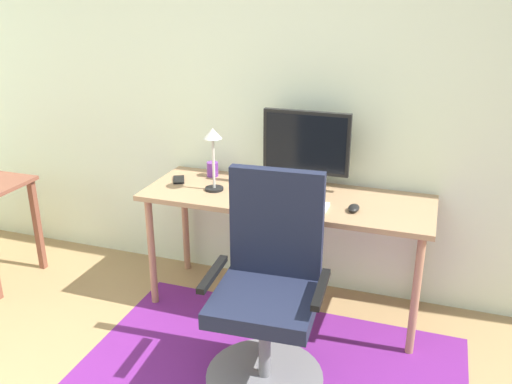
{
  "coord_description": "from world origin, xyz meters",
  "views": [
    {
      "loc": [
        0.94,
        -1.0,
        1.88
      ],
      "look_at": [
        0.05,
        1.59,
        0.84
      ],
      "focal_mm": 38.03,
      "sensor_mm": 36.0,
      "label": 1
    }
  ],
  "objects_px": {
    "desk_lamp": "(213,146)",
    "office_chair": "(268,305)",
    "keyboard": "(290,203)",
    "computer_mouse": "(354,208)",
    "cell_phone": "(179,180)",
    "desk": "(286,207)",
    "coffee_cup": "(213,169)",
    "monitor": "(306,145)"
  },
  "relations": [
    {
      "from": "office_chair",
      "to": "keyboard",
      "type": "bearing_deg",
      "value": 91.38
    },
    {
      "from": "cell_phone",
      "to": "coffee_cup",
      "type": "bearing_deg",
      "value": 14.32
    },
    {
      "from": "keyboard",
      "to": "desk_lamp",
      "type": "height_order",
      "value": "desk_lamp"
    },
    {
      "from": "monitor",
      "to": "coffee_cup",
      "type": "xyz_separation_m",
      "value": [
        -0.61,
        0.03,
        -0.22
      ]
    },
    {
      "from": "monitor",
      "to": "keyboard",
      "type": "height_order",
      "value": "monitor"
    },
    {
      "from": "office_chair",
      "to": "computer_mouse",
      "type": "bearing_deg",
      "value": 57.72
    },
    {
      "from": "computer_mouse",
      "to": "cell_phone",
      "type": "bearing_deg",
      "value": 173.01
    },
    {
      "from": "desk_lamp",
      "to": "keyboard",
      "type": "bearing_deg",
      "value": -9.44
    },
    {
      "from": "computer_mouse",
      "to": "office_chair",
      "type": "height_order",
      "value": "office_chair"
    },
    {
      "from": "keyboard",
      "to": "computer_mouse",
      "type": "bearing_deg",
      "value": 4.58
    },
    {
      "from": "desk",
      "to": "keyboard",
      "type": "bearing_deg",
      "value": -66.06
    },
    {
      "from": "cell_phone",
      "to": "office_chair",
      "type": "xyz_separation_m",
      "value": [
        0.81,
        -0.7,
        -0.33
      ]
    },
    {
      "from": "keyboard",
      "to": "desk_lamp",
      "type": "relative_size",
      "value": 1.14
    },
    {
      "from": "coffee_cup",
      "to": "desk_lamp",
      "type": "relative_size",
      "value": 0.24
    },
    {
      "from": "desk_lamp",
      "to": "coffee_cup",
      "type": "bearing_deg",
      "value": 115.35
    },
    {
      "from": "desk",
      "to": "computer_mouse",
      "type": "distance_m",
      "value": 0.43
    },
    {
      "from": "keyboard",
      "to": "monitor",
      "type": "bearing_deg",
      "value": 87.16
    },
    {
      "from": "desk",
      "to": "coffee_cup",
      "type": "distance_m",
      "value": 0.58
    },
    {
      "from": "computer_mouse",
      "to": "monitor",
      "type": "bearing_deg",
      "value": 142.86
    },
    {
      "from": "monitor",
      "to": "keyboard",
      "type": "bearing_deg",
      "value": -92.84
    },
    {
      "from": "cell_phone",
      "to": "desk_lamp",
      "type": "relative_size",
      "value": 0.37
    },
    {
      "from": "coffee_cup",
      "to": "desk",
      "type": "bearing_deg",
      "value": -18.44
    },
    {
      "from": "office_chair",
      "to": "cell_phone",
      "type": "bearing_deg",
      "value": 135.95
    },
    {
      "from": "monitor",
      "to": "computer_mouse",
      "type": "height_order",
      "value": "monitor"
    },
    {
      "from": "cell_phone",
      "to": "desk_lamp",
      "type": "bearing_deg",
      "value": -43.41
    },
    {
      "from": "coffee_cup",
      "to": "office_chair",
      "type": "relative_size",
      "value": 0.09
    },
    {
      "from": "desk",
      "to": "office_chair",
      "type": "height_order",
      "value": "office_chair"
    },
    {
      "from": "monitor",
      "to": "keyboard",
      "type": "distance_m",
      "value": 0.39
    },
    {
      "from": "desk",
      "to": "cell_phone",
      "type": "distance_m",
      "value": 0.72
    },
    {
      "from": "keyboard",
      "to": "coffee_cup",
      "type": "distance_m",
      "value": 0.68
    },
    {
      "from": "desk",
      "to": "desk_lamp",
      "type": "height_order",
      "value": "desk_lamp"
    },
    {
      "from": "keyboard",
      "to": "office_chair",
      "type": "distance_m",
      "value": 0.63
    },
    {
      "from": "computer_mouse",
      "to": "keyboard",
      "type": "bearing_deg",
      "value": -175.42
    },
    {
      "from": "desk_lamp",
      "to": "office_chair",
      "type": "relative_size",
      "value": 0.35
    },
    {
      "from": "keyboard",
      "to": "coffee_cup",
      "type": "bearing_deg",
      "value": 152.55
    },
    {
      "from": "monitor",
      "to": "cell_phone",
      "type": "bearing_deg",
      "value": -171.39
    },
    {
      "from": "desk",
      "to": "desk_lamp",
      "type": "distance_m",
      "value": 0.55
    },
    {
      "from": "desk_lamp",
      "to": "desk",
      "type": "bearing_deg",
      "value": 6.51
    },
    {
      "from": "monitor",
      "to": "desk_lamp",
      "type": "xyz_separation_m",
      "value": [
        -0.51,
        -0.2,
        0.0
      ]
    },
    {
      "from": "monitor",
      "to": "computer_mouse",
      "type": "xyz_separation_m",
      "value": [
        0.34,
        -0.26,
        -0.25
      ]
    },
    {
      "from": "monitor",
      "to": "office_chair",
      "type": "height_order",
      "value": "monitor"
    },
    {
      "from": "desk",
      "to": "office_chair",
      "type": "relative_size",
      "value": 1.57
    }
  ]
}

